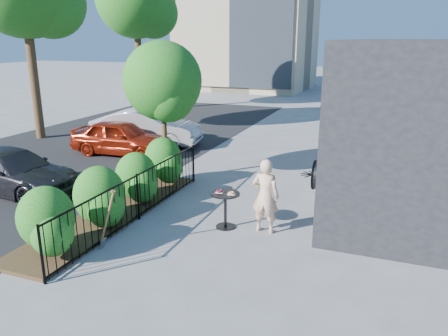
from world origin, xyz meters
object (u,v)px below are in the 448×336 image
at_px(shovel, 106,223).
at_px(car_red, 121,138).
at_px(cafe_table, 225,204).
at_px(woman, 265,196).
at_px(street_tree_far, 136,3).
at_px(car_darkgrey, 13,171).
at_px(car_silver, 147,128).
at_px(patio_tree, 164,86).

distance_m(shovel, car_red, 7.57).
distance_m(cafe_table, woman, 0.91).
relative_size(street_tree_far, car_darkgrey, 2.08).
bearing_deg(cafe_table, street_tree_far, 127.46).
bearing_deg(car_silver, patio_tree, -151.84).
height_order(woman, car_red, woman).
bearing_deg(car_red, cafe_table, -131.66).
bearing_deg(shovel, cafe_table, 45.75).
bearing_deg(shovel, woman, 36.22).
relative_size(street_tree_far, shovel, 6.35).
distance_m(street_tree_far, woman, 18.39).
height_order(car_silver, car_darkgrey, car_silver).
relative_size(car_red, car_darkgrey, 0.92).
relative_size(patio_tree, car_darkgrey, 0.99).
xyz_separation_m(street_tree_far, car_darkgrey, (4.27, -13.54, -5.34)).
bearing_deg(patio_tree, woman, -32.89).
relative_size(street_tree_far, cafe_table, 9.66).
relative_size(patio_tree, street_tree_far, 0.48).
xyz_separation_m(shovel, car_darkgrey, (-4.42, 1.96, 0.01)).
bearing_deg(car_red, street_tree_far, 24.42).
distance_m(car_red, car_silver, 1.60).
bearing_deg(car_red, car_darkgrey, 171.38).
bearing_deg(car_darkgrey, patio_tree, -51.47).
distance_m(patio_tree, car_red, 4.26).
xyz_separation_m(patio_tree, woman, (3.64, -2.35, -1.95)).
bearing_deg(street_tree_far, cafe_table, -52.54).
xyz_separation_m(patio_tree, street_tree_far, (-7.70, 11.20, 3.15)).
bearing_deg(patio_tree, street_tree_far, 124.51).
bearing_deg(car_red, car_silver, -6.41).
xyz_separation_m(cafe_table, car_silver, (-5.67, 6.21, 0.13)).
relative_size(street_tree_far, car_silver, 1.98).
distance_m(patio_tree, cafe_table, 4.31).
xyz_separation_m(cafe_table, car_red, (-5.76, 4.61, 0.07)).
distance_m(cafe_table, shovel, 2.56).
distance_m(street_tree_far, car_darkgrey, 15.17).
distance_m(patio_tree, street_tree_far, 13.95).
height_order(street_tree_far, car_red, street_tree_far).
xyz_separation_m(cafe_table, shovel, (-1.78, -1.83, 0.02)).
distance_m(cafe_table, car_silver, 8.41).
bearing_deg(car_red, shovel, -151.32).
bearing_deg(car_red, patio_tree, -128.62).
height_order(shovel, car_darkgrey, shovel).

